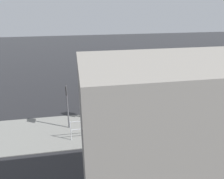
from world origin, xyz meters
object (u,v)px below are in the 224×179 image
Objects in this scene: moving_hatchback at (128,79)px; pedestrian at (89,103)px; fire_hydrant at (105,111)px; sign_post at (67,101)px.

moving_hatchback is 4.52m from pedestrian.
moving_hatchback is 2.63× the size of pedestrian.
fire_hydrant is 2.48m from sign_post.
sign_post reaches higher than pedestrian.
moving_hatchback is at bearing -132.40° from pedestrian.
moving_hatchback is 1.77× the size of sign_post.
fire_hydrant is 1.03m from pedestrian.
pedestrian is at bearing -141.61° from sign_post.
moving_hatchback reaches higher than fire_hydrant.
moving_hatchback is at bearing -123.04° from fire_hydrant.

